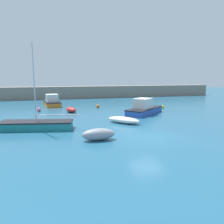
% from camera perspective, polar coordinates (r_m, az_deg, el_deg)
% --- Properties ---
extents(ground_plane, '(120.00, 120.00, 0.20)m').
position_cam_1_polar(ground_plane, '(16.79, 9.06, -6.67)').
color(ground_plane, '#235B7A').
extents(harbor_breakwater, '(56.99, 2.53, 2.41)m').
position_cam_1_polar(harbor_breakwater, '(45.75, -7.01, 5.20)').
color(harbor_breakwater, gray).
rests_on(harbor_breakwater, ground_plane).
extents(sailboat_tall_mast, '(6.78, 2.98, 7.20)m').
position_cam_1_polar(sailboat_tall_mast, '(19.71, -19.08, -3.19)').
color(sailboat_tall_mast, teal).
rests_on(sailboat_tall_mast, ground_plane).
extents(dinghy_near_pier, '(1.66, 2.16, 0.63)m').
position_cam_1_polar(dinghy_near_pier, '(27.85, -10.63, 0.58)').
color(dinghy_near_pier, red).
rests_on(dinghy_near_pier, ground_plane).
extents(fishing_dinghy_green, '(2.39, 1.03, 0.84)m').
position_cam_1_polar(fishing_dinghy_green, '(15.60, -3.56, -5.84)').
color(fishing_dinghy_green, gray).
rests_on(fishing_dinghy_green, ground_plane).
extents(cabin_cruiser_white, '(2.76, 5.31, 1.80)m').
position_cam_1_polar(cabin_cruiser_white, '(34.50, -15.42, 2.64)').
color(cabin_cruiser_white, orange).
rests_on(cabin_cruiser_white, ground_plane).
extents(motorboat_grey_hull, '(5.88, 5.39, 1.90)m').
position_cam_1_polar(motorboat_grey_hull, '(26.45, 8.35, 0.96)').
color(motorboat_grey_hull, '#2D56B7').
rests_on(motorboat_grey_hull, ground_plane).
extents(rowboat_white_midwater, '(3.13, 3.30, 0.61)m').
position_cam_1_polar(rowboat_white_midwater, '(21.15, 3.06, -2.09)').
color(rowboat_white_midwater, white).
rests_on(rowboat_white_midwater, ground_plane).
extents(mooring_buoy_pink, '(0.50, 0.50, 0.50)m').
position_cam_1_polar(mooring_buoy_pink, '(29.43, -18.54, 0.59)').
color(mooring_buoy_pink, '#EA668C').
rests_on(mooring_buoy_pink, ground_plane).
extents(mooring_buoy_orange, '(0.48, 0.48, 0.48)m').
position_cam_1_polar(mooring_buoy_orange, '(31.22, -3.75, 1.52)').
color(mooring_buoy_orange, orange).
rests_on(mooring_buoy_orange, ground_plane).
extents(mooring_buoy_yellow, '(0.42, 0.42, 0.42)m').
position_cam_1_polar(mooring_buoy_yellow, '(31.72, 13.14, 1.37)').
color(mooring_buoy_yellow, yellow).
rests_on(mooring_buoy_yellow, ground_plane).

